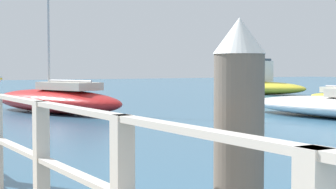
# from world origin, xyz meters

# --- Properties ---
(boat_1) EXTENTS (4.38, 7.78, 9.84)m
(boat_1) POSITION_xyz_m (6.91, 22.21, 0.54)
(boat_1) COLOR red
(boat_1) RESTS_ON ground_plane
(boat_4) EXTENTS (4.19, 7.51, 2.42)m
(boat_4) POSITION_xyz_m (23.91, 30.26, 0.81)
(boat_4) COLOR gold
(boat_4) RESTS_ON ground_plane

